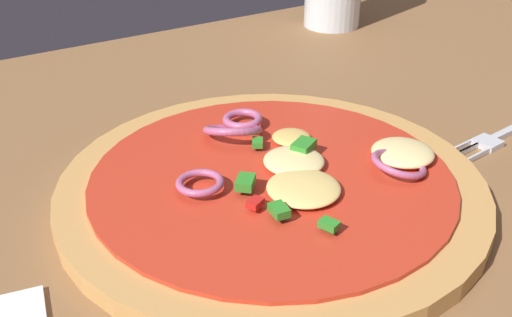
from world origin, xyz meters
name	(u,v)px	position (x,y,z in m)	size (l,w,h in m)	color
dining_table	(230,261)	(0.00, 0.00, 0.01)	(1.49, 0.80, 0.03)	brown
pizza	(274,184)	(0.05, 0.03, 0.04)	(0.29, 0.29, 0.03)	tan
fork	(512,130)	(0.27, 0.00, 0.03)	(0.17, 0.03, 0.01)	silver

